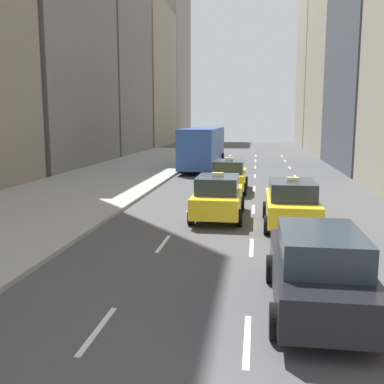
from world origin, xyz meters
The scene contains 8 objects.
sidewalk_left centered at (-7.00, 27.00, 0.07)m, with size 8.00×66.00×0.15m, color #9E9E99.
lane_markings centered at (2.60, 23.00, 0.01)m, with size 5.72×56.00×0.01m.
building_row_left centered at (-14.00, 48.68, 13.98)m, with size 6.00×94.39×35.42m.
taxi_lead centered at (1.20, 24.95, 0.88)m, with size 2.02×4.40×1.87m.
taxi_second centered at (4.00, 17.00, 0.88)m, with size 2.02×4.40×1.87m.
taxi_third centered at (1.20, 18.04, 0.88)m, with size 2.02×4.40×1.87m.
sedan_black_near centered at (4.00, 9.55, 0.89)m, with size 2.02×4.72×1.74m.
city_bus centered at (-1.61, 36.66, 1.79)m, with size 2.80×11.61×3.25m.
Camera 1 is at (2.69, 0.40, 3.92)m, focal length 42.00 mm.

